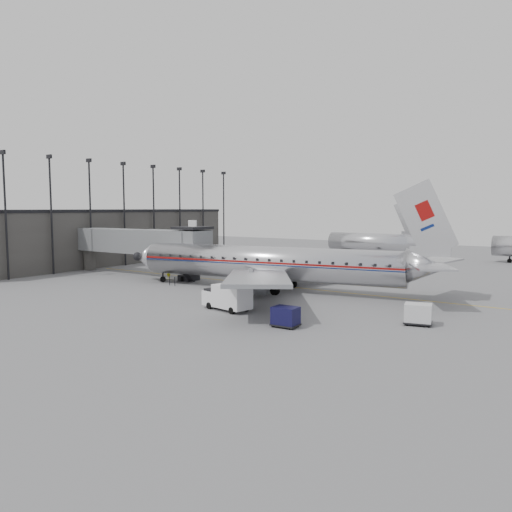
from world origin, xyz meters
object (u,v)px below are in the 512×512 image
Objects in this scene: baggage_cart_navy at (286,316)px; baggage_cart_white at (418,314)px; airliner at (274,263)px; ramp_worker at (169,272)px; service_van at (227,297)px.

baggage_cart_navy is 9.75m from baggage_cart_white.
airliner is 18.43m from baggage_cart_white.
airliner is at bearing 4.91° from ramp_worker.
baggage_cart_white is (16.88, -7.13, -1.99)m from airliner.
baggage_cart_navy is 1.09× the size of ramp_worker.
baggage_cart_white is at bearing -31.89° from airliner.
baggage_cart_white is at bearing 25.25° from service_van.
baggage_cart_white reaches higher than baggage_cart_navy.
airliner is at bearing 144.51° from baggage_cart_white.
service_van is 19.89m from ramp_worker.
service_van reaches higher than ramp_worker.
airliner reaches higher than baggage_cart_white.
baggage_cart_navy is at bearing -64.00° from airliner.
service_van reaches higher than baggage_cart_white.
ramp_worker is (-16.85, 10.55, -0.26)m from service_van.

